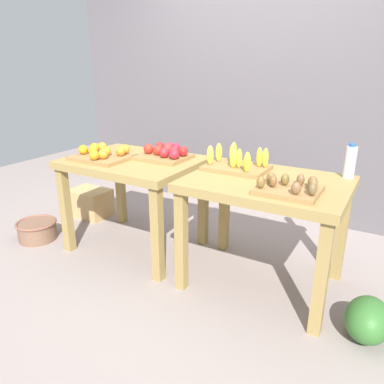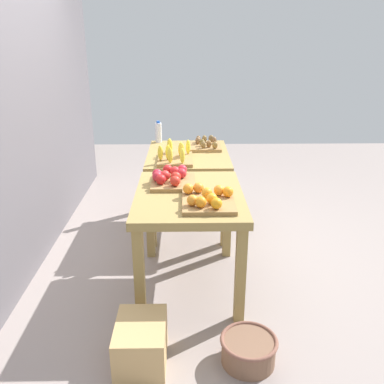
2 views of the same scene
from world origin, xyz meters
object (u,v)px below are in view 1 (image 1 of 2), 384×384
(display_table_right, at_px, (266,196))
(kiwi_bin, at_px, (289,188))
(orange_bin, at_px, (103,154))
(water_bottle, at_px, (350,162))
(cardboard_produce_box, at_px, (90,203))
(wicker_basket, at_px, (37,230))
(display_table_left, at_px, (134,173))
(banana_crate, at_px, (237,163))
(apple_bin, at_px, (165,153))

(display_table_right, height_order, kiwi_bin, kiwi_bin)
(orange_bin, distance_m, water_bottle, 1.83)
(water_bottle, bearing_deg, cardboard_produce_box, -179.61)
(wicker_basket, height_order, cardboard_produce_box, cardboard_produce_box)
(display_table_left, relative_size, kiwi_bin, 2.89)
(display_table_left, bearing_deg, orange_bin, -148.63)
(banana_crate, distance_m, kiwi_bin, 0.56)
(water_bottle, bearing_deg, apple_bin, -172.40)
(orange_bin, relative_size, cardboard_produce_box, 1.10)
(orange_bin, bearing_deg, display_table_right, 5.42)
(kiwi_bin, bearing_deg, wicker_basket, -175.57)
(wicker_basket, bearing_deg, display_table_right, 10.01)
(display_table_right, bearing_deg, kiwi_bin, -43.00)
(banana_crate, relative_size, cardboard_produce_box, 1.10)
(display_table_right, bearing_deg, banana_crate, 155.82)
(display_table_left, bearing_deg, cardboard_produce_box, 160.63)
(display_table_left, xyz_separation_m, water_bottle, (1.57, 0.32, 0.22))
(display_table_left, distance_m, kiwi_bin, 1.34)
(display_table_left, distance_m, water_bottle, 1.62)
(wicker_basket, relative_size, cardboard_produce_box, 0.88)
(display_table_right, distance_m, orange_bin, 1.34)
(water_bottle, bearing_deg, display_table_left, -168.60)
(display_table_left, distance_m, wicker_basket, 1.09)
(apple_bin, xyz_separation_m, banana_crate, (0.63, -0.01, 0.00))
(display_table_right, xyz_separation_m, cardboard_produce_box, (-1.97, 0.30, -0.52))
(banana_crate, bearing_deg, wicker_basket, -164.56)
(orange_bin, relative_size, water_bottle, 1.89)
(apple_bin, bearing_deg, display_table_left, -148.26)
(apple_bin, bearing_deg, banana_crate, -1.30)
(wicker_basket, bearing_deg, kiwi_bin, 4.43)
(display_table_right, bearing_deg, water_bottle, 35.13)
(orange_bin, xyz_separation_m, cardboard_produce_box, (-0.65, 0.43, -0.68))
(orange_bin, xyz_separation_m, banana_crate, (1.05, 0.25, 0.01))
(display_table_right, distance_m, water_bottle, 0.59)
(banana_crate, height_order, wicker_basket, banana_crate)
(cardboard_produce_box, bearing_deg, display_table_right, -8.64)
(display_table_right, bearing_deg, apple_bin, 171.36)
(orange_bin, distance_m, banana_crate, 1.08)
(wicker_basket, distance_m, cardboard_produce_box, 0.65)
(display_table_left, distance_m, apple_bin, 0.31)
(apple_bin, height_order, wicker_basket, apple_bin)
(apple_bin, relative_size, water_bottle, 1.75)
(banana_crate, bearing_deg, water_bottle, 15.04)
(display_table_left, bearing_deg, display_table_right, 0.00)
(water_bottle, relative_size, wicker_basket, 0.66)
(apple_bin, bearing_deg, orange_bin, -148.43)
(display_table_right, height_order, wicker_basket, display_table_right)
(display_table_left, relative_size, cardboard_produce_box, 2.60)
(banana_crate, relative_size, water_bottle, 1.89)
(orange_bin, xyz_separation_m, water_bottle, (1.78, 0.44, 0.07))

